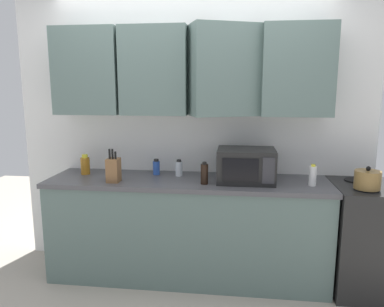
{
  "coord_description": "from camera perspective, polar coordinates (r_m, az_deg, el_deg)",
  "views": [
    {
      "loc": [
        0.42,
        -3.37,
        1.7
      ],
      "look_at": [
        0.03,
        -0.25,
        1.12
      ],
      "focal_mm": 34.38,
      "sensor_mm": 36.0,
      "label": 1
    }
  ],
  "objects": [
    {
      "name": "wall_back_with_cabinets",
      "position": [
        3.33,
        -0.2,
        8.31
      ],
      "size": [
        3.31,
        0.52,
        2.6
      ],
      "color": "white",
      "rests_on": "ground_plane"
    },
    {
      "name": "counter_run",
      "position": [
        3.34,
        -0.69,
        -11.49
      ],
      "size": [
        2.44,
        0.63,
        0.9
      ],
      "color": "slate",
      "rests_on": "ground_plane"
    },
    {
      "name": "stove_range",
      "position": [
        3.5,
        26.83,
        -11.61
      ],
      "size": [
        0.76,
        0.64,
        0.91
      ],
      "color": "black",
      "rests_on": "ground_plane"
    },
    {
      "name": "kettle",
      "position": [
        3.17,
        25.56,
        -3.68
      ],
      "size": [
        0.2,
        0.2,
        0.18
      ],
      "color": "olive",
      "rests_on": "stove_range"
    },
    {
      "name": "microwave",
      "position": [
        3.13,
        8.37,
        -1.83
      ],
      "size": [
        0.48,
        0.37,
        0.28
      ],
      "color": "black",
      "rests_on": "counter_run"
    },
    {
      "name": "knife_block",
      "position": [
        3.17,
        -12.08,
        -2.48
      ],
      "size": [
        0.1,
        0.12,
        0.28
      ],
      "color": "brown",
      "rests_on": "counter_run"
    },
    {
      "name": "bottle_amber_vinegar",
      "position": [
        3.51,
        -16.23,
        -1.76
      ],
      "size": [
        0.08,
        0.08,
        0.18
      ],
      "color": "#AD701E",
      "rests_on": "counter_run"
    },
    {
      "name": "bottle_white_jar",
      "position": [
        3.13,
        18.22,
        -3.31
      ],
      "size": [
        0.06,
        0.06,
        0.18
      ],
      "color": "white",
      "rests_on": "counter_run"
    },
    {
      "name": "bottle_clear_tall",
      "position": [
        3.31,
        -2.04,
        -2.31
      ],
      "size": [
        0.06,
        0.06,
        0.15
      ],
      "color": "silver",
      "rests_on": "counter_run"
    },
    {
      "name": "bottle_blue_cleaner",
      "position": [
        3.37,
        -5.56,
        -2.14
      ],
      "size": [
        0.06,
        0.06,
        0.14
      ],
      "color": "#2D56B7",
      "rests_on": "counter_run"
    },
    {
      "name": "bottle_soy_dark",
      "position": [
        3.03,
        1.94,
        -3.16
      ],
      "size": [
        0.06,
        0.06,
        0.19
      ],
      "color": "black",
      "rests_on": "counter_run"
    }
  ]
}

